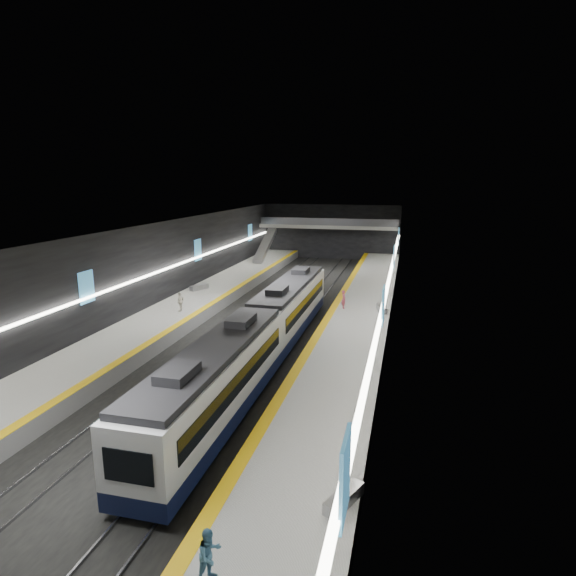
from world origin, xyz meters
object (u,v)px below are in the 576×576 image
(bench_right_far, at_px, (382,309))
(passenger_right_a, at_px, (344,300))
(passenger_left_a, at_px, (180,302))
(escalator, at_px, (265,246))
(bench_right_near, at_px, (344,499))
(passenger_right_b, at_px, (210,556))
(train, at_px, (262,333))
(bench_left_far, at_px, (199,287))

(bench_right_far, height_order, passenger_right_a, passenger_right_a)
(passenger_left_a, bearing_deg, escalator, -179.04)
(bench_right_near, distance_m, passenger_right_b, 5.09)
(train, xyz_separation_m, bench_left_far, (-11.09, 15.09, -0.95))
(bench_right_far, relative_size, passenger_right_b, 1.26)
(bench_right_near, bearing_deg, escalator, 134.37)
(train, relative_size, bench_left_far, 14.81)
(train, distance_m, passenger_right_a, 12.14)
(train, bearing_deg, bench_right_far, 59.12)
(passenger_right_a, bearing_deg, train, 143.41)
(bench_left_far, height_order, passenger_left_a, passenger_left_a)
(bench_left_far, height_order, bench_right_far, bench_left_far)
(train, height_order, passenger_right_a, train)
(train, distance_m, bench_left_far, 18.75)
(passenger_right_b, bearing_deg, bench_right_far, 23.30)
(escalator, xyz_separation_m, bench_right_near, (17.00, -47.37, -1.68))
(train, xyz_separation_m, passenger_right_a, (3.64, 11.57, -0.42))
(bench_right_near, distance_m, passenger_right_a, 25.16)
(bench_right_near, bearing_deg, passenger_left_a, 152.73)
(train, distance_m, passenger_left_a, 11.85)
(bench_right_near, height_order, bench_right_far, bench_right_far)
(bench_left_far, height_order, passenger_right_a, passenger_right_a)
(bench_right_far, relative_size, passenger_right_a, 1.27)
(train, height_order, bench_right_near, train)
(escalator, bearing_deg, passenger_right_a, -58.72)
(bench_left_far, relative_size, bench_right_near, 1.11)
(passenger_left_a, bearing_deg, passenger_right_b, 27.35)
(bench_right_near, xyz_separation_m, passenger_right_b, (-3.12, -3.99, 0.55))
(passenger_right_b, relative_size, passenger_left_a, 0.94)
(bench_right_near, relative_size, passenger_right_b, 1.18)
(train, bearing_deg, passenger_right_b, -77.38)
(bench_left_far, bearing_deg, passenger_left_a, -51.90)
(train, height_order, passenger_left_a, train)
(bench_right_near, bearing_deg, passenger_right_a, 122.31)
(passenger_right_b, height_order, passenger_left_a, passenger_left_a)
(bench_right_far, xyz_separation_m, passenger_right_a, (-3.17, 0.20, 0.53))
(passenger_right_a, bearing_deg, bench_right_near, 168.54)
(escalator, xyz_separation_m, passenger_right_a, (13.64, -22.44, -1.13))
(bench_left_far, relative_size, passenger_left_a, 1.23)
(passenger_right_a, distance_m, passenger_right_b, 28.92)
(escalator, distance_m, bench_right_near, 50.36)
(escalator, height_order, passenger_left_a, escalator)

